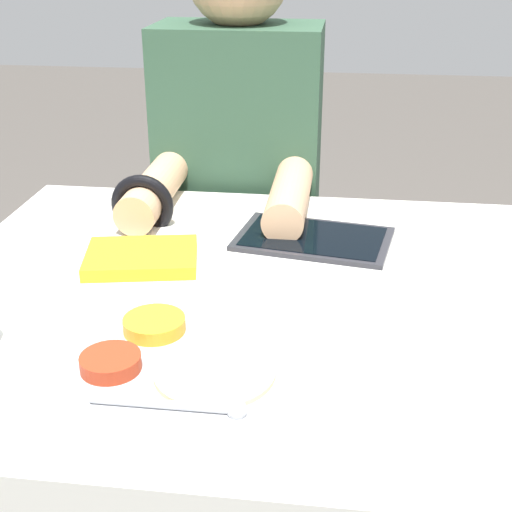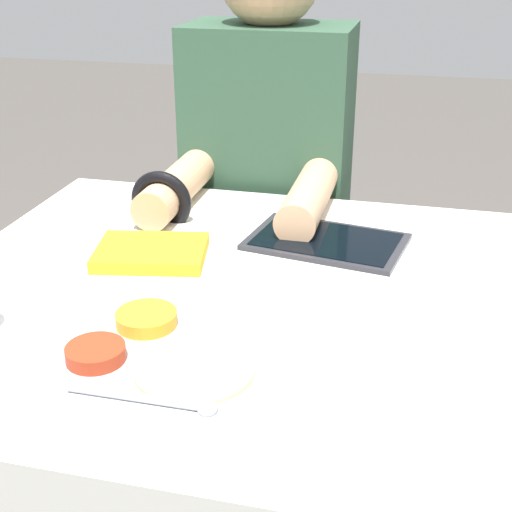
{
  "view_description": "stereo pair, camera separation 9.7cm",
  "coord_description": "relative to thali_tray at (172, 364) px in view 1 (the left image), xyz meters",
  "views": [
    {
      "loc": [
        0.13,
        -0.89,
        1.24
      ],
      "look_at": [
        0.02,
        -0.01,
        0.84
      ],
      "focal_mm": 50.0,
      "sensor_mm": 36.0,
      "label": 1
    },
    {
      "loc": [
        0.23,
        -0.87,
        1.24
      ],
      "look_at": [
        0.02,
        -0.01,
        0.84
      ],
      "focal_mm": 50.0,
      "sensor_mm": 36.0,
      "label": 2
    }
  ],
  "objects": [
    {
      "name": "red_notebook",
      "position": [
        -0.11,
        0.28,
        0.0
      ],
      "size": [
        0.19,
        0.16,
        0.02
      ],
      "color": "silver",
      "rests_on": "dining_table"
    },
    {
      "name": "thali_tray",
      "position": [
        0.0,
        0.0,
        0.0
      ],
      "size": [
        0.31,
        0.31,
        0.03
      ],
      "color": "#B7BABF",
      "rests_on": "dining_table"
    },
    {
      "name": "tablet_device",
      "position": [
        0.14,
        0.4,
        -0.0
      ],
      "size": [
        0.27,
        0.2,
        0.01
      ],
      "color": "#28282D",
      "rests_on": "dining_table"
    },
    {
      "name": "dining_table",
      "position": [
        0.05,
        0.21,
        -0.4
      ],
      "size": [
        0.91,
        0.8,
        0.78
      ],
      "color": "silver",
      "rests_on": "ground_plane"
    },
    {
      "name": "person_diner",
      "position": [
        -0.03,
        0.73,
        -0.18
      ],
      "size": [
        0.34,
        0.47,
        1.26
      ],
      "color": "black",
      "rests_on": "ground_plane"
    }
  ]
}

